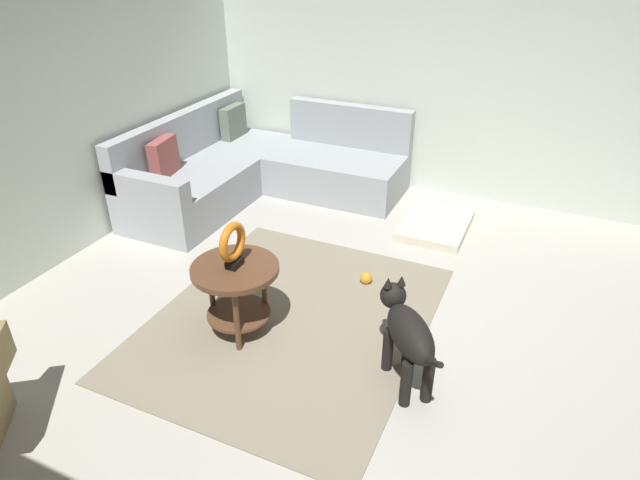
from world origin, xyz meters
TOP-DOWN VIEW (x-y plane):
  - ground_plane at (0.00, 0.00)m, footprint 6.00×6.00m
  - wall_back at (0.00, 2.94)m, footprint 6.00×0.12m
  - wall_right at (2.94, 0.00)m, footprint 0.12×6.00m
  - area_rug at (0.15, 0.70)m, footprint 2.30×1.90m
  - sectional_couch at (1.99, 2.02)m, footprint 2.20×2.25m
  - side_table at (-0.10, 0.98)m, footprint 0.60×0.60m
  - torus_sculpture at (-0.10, 0.98)m, footprint 0.28×0.08m
  - dog_bed_mat at (1.98, 0.08)m, footprint 0.80×0.60m
  - dog at (-0.10, -0.23)m, footprint 0.70×0.57m
  - dog_toy_ball at (0.84, 0.36)m, footprint 0.10×0.10m

SIDE VIEW (x-z plane):
  - ground_plane at x=0.00m, z-range -0.10..0.00m
  - area_rug at x=0.15m, z-range 0.00..0.01m
  - dog_bed_mat at x=1.98m, z-range 0.00..0.09m
  - dog_toy_ball at x=0.84m, z-range 0.00..0.10m
  - sectional_couch at x=1.99m, z-range -0.15..0.73m
  - dog at x=-0.10m, z-range 0.06..0.69m
  - side_table at x=-0.10m, z-range 0.15..0.69m
  - torus_sculpture at x=-0.10m, z-range 0.55..0.87m
  - wall_back at x=0.00m, z-range 0.00..2.70m
  - wall_right at x=2.94m, z-range 0.00..2.70m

